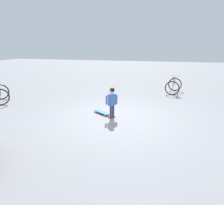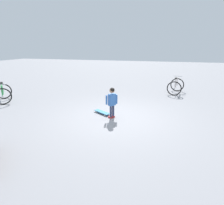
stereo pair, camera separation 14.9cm
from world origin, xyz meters
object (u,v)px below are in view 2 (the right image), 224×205
bicycle_near (3,93)px  bicycle_mid (176,86)px  child_person (112,99)px  skateboard (102,112)px

bicycle_near → bicycle_mid: bearing=116.6°
child_person → skateboard: 0.81m
bicycle_near → child_person: bearing=83.7°
skateboard → child_person: bearing=57.5°
bicycle_near → skateboard: bearing=86.7°
child_person → bicycle_near: child_person is taller
skateboard → bicycle_mid: (-3.96, 2.68, 0.32)m
child_person → skateboard: (-0.29, -0.46, -0.60)m
child_person → bicycle_mid: size_ratio=0.90×
bicycle_mid → skateboard: bearing=-34.1°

